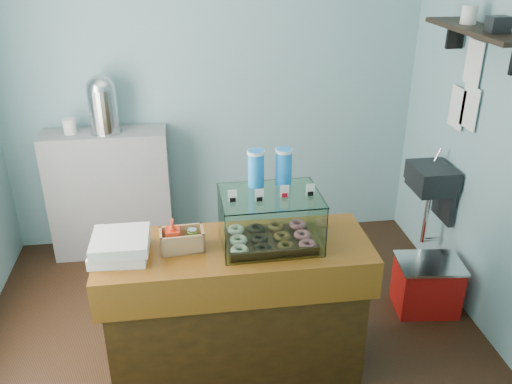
{
  "coord_description": "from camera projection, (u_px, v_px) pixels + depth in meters",
  "views": [
    {
      "loc": [
        -0.26,
        -2.95,
        2.54
      ],
      "look_at": [
        0.14,
        -0.15,
        1.19
      ],
      "focal_mm": 38.0,
      "sensor_mm": 36.0,
      "label": 1
    }
  ],
  "objects": [
    {
      "name": "counter",
      "position": [
        236.0,
        307.0,
        3.34
      ],
      "size": [
        1.6,
        0.6,
        0.9
      ],
      "color": "#43270C",
      "rests_on": "ground"
    },
    {
      "name": "coffee_urn",
      "position": [
        103.0,
        103.0,
        4.24
      ],
      "size": [
        0.26,
        0.26,
        0.47
      ],
      "color": "silver",
      "rests_on": "back_shelf"
    },
    {
      "name": "display_case",
      "position": [
        270.0,
        213.0,
        3.14
      ],
      "size": [
        0.58,
        0.43,
        0.53
      ],
      "rotation": [
        0.0,
        0.0,
        0.02
      ],
      "color": "#372010",
      "rests_on": "counter"
    },
    {
      "name": "red_cooler",
      "position": [
        427.0,
        285.0,
        3.99
      ],
      "size": [
        0.49,
        0.4,
        0.4
      ],
      "rotation": [
        0.0,
        0.0,
        -0.11
      ],
      "color": "red",
      "rests_on": "ground"
    },
    {
      "name": "ground",
      "position": [
        233.0,
        338.0,
        3.77
      ],
      "size": [
        3.5,
        3.5,
        0.0
      ],
      "primitive_type": "plane",
      "color": "black",
      "rests_on": "ground"
    },
    {
      "name": "room_shell",
      "position": [
        232.0,
        99.0,
        3.04
      ],
      "size": [
        3.54,
        3.04,
        2.82
      ],
      "color": "#7DB0B6",
      "rests_on": "ground"
    },
    {
      "name": "back_shelf",
      "position": [
        111.0,
        194.0,
        4.6
      ],
      "size": [
        1.0,
        0.32,
        1.1
      ],
      "primitive_type": "cube",
      "color": "gray",
      "rests_on": "ground"
    },
    {
      "name": "pastry_boxes",
      "position": [
        120.0,
        246.0,
        3.03
      ],
      "size": [
        0.33,
        0.33,
        0.13
      ],
      "rotation": [
        0.0,
        0.0,
        -0.06
      ],
      "color": "white",
      "rests_on": "counter"
    },
    {
      "name": "condiment_crate",
      "position": [
        180.0,
        239.0,
        3.09
      ],
      "size": [
        0.26,
        0.16,
        0.19
      ],
      "rotation": [
        0.0,
        0.0,
        0.06
      ],
      "color": "tan",
      "rests_on": "counter"
    }
  ]
}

